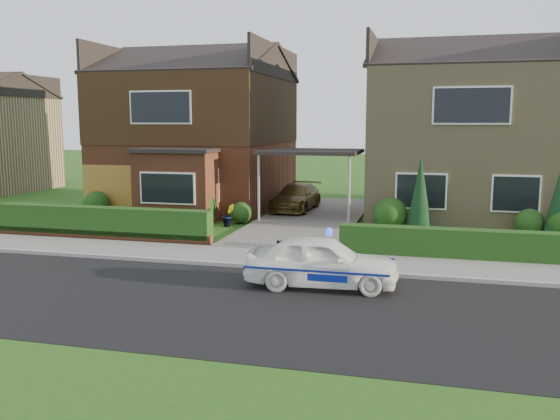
% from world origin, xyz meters
% --- Properties ---
extents(ground, '(120.00, 120.00, 0.00)m').
position_xyz_m(ground, '(0.00, 0.00, 0.00)').
color(ground, '#174D14').
rests_on(ground, ground).
extents(road, '(60.00, 6.00, 0.02)m').
position_xyz_m(road, '(0.00, 0.00, 0.00)').
color(road, black).
rests_on(road, ground).
extents(kerb, '(60.00, 0.16, 0.12)m').
position_xyz_m(kerb, '(0.00, 3.05, 0.06)').
color(kerb, '#9E9993').
rests_on(kerb, ground).
extents(sidewalk, '(60.00, 2.00, 0.10)m').
position_xyz_m(sidewalk, '(0.00, 4.10, 0.05)').
color(sidewalk, slate).
rests_on(sidewalk, ground).
extents(grass_verge, '(60.00, 4.00, 0.01)m').
position_xyz_m(grass_verge, '(0.00, -5.00, 0.00)').
color(grass_verge, '#174D14').
rests_on(grass_verge, ground).
extents(driveway, '(3.80, 12.00, 0.12)m').
position_xyz_m(driveway, '(0.00, 11.00, 0.06)').
color(driveway, '#666059').
rests_on(driveway, ground).
extents(house_left, '(7.50, 9.53, 7.25)m').
position_xyz_m(house_left, '(-5.78, 13.90, 3.81)').
color(house_left, brown).
rests_on(house_left, ground).
extents(house_right, '(7.50, 8.06, 7.25)m').
position_xyz_m(house_right, '(5.80, 13.99, 3.66)').
color(house_right, '#9A845E').
rests_on(house_right, ground).
extents(carport_link, '(3.80, 3.00, 2.77)m').
position_xyz_m(carport_link, '(0.00, 10.95, 2.66)').
color(carport_link, black).
rests_on(carport_link, ground).
extents(garage_door, '(2.20, 0.10, 2.10)m').
position_xyz_m(garage_door, '(-8.25, 9.96, 1.05)').
color(garage_door, '#91581F').
rests_on(garage_door, ground).
extents(dwarf_wall, '(7.70, 0.25, 0.36)m').
position_xyz_m(dwarf_wall, '(-5.80, 5.30, 0.18)').
color(dwarf_wall, brown).
rests_on(dwarf_wall, ground).
extents(hedge_left, '(7.50, 0.55, 0.90)m').
position_xyz_m(hedge_left, '(-5.80, 5.45, 0.00)').
color(hedge_left, '#123912').
rests_on(hedge_left, ground).
extents(hedge_right, '(7.50, 0.55, 0.80)m').
position_xyz_m(hedge_right, '(5.80, 5.35, 0.00)').
color(hedge_right, '#123912').
rests_on(hedge_right, ground).
extents(shrub_left_far, '(1.08, 1.08, 1.08)m').
position_xyz_m(shrub_left_far, '(-8.50, 9.50, 0.54)').
color(shrub_left_far, '#123912').
rests_on(shrub_left_far, ground).
extents(shrub_left_mid, '(1.32, 1.32, 1.32)m').
position_xyz_m(shrub_left_mid, '(-4.00, 9.30, 0.66)').
color(shrub_left_mid, '#123912').
rests_on(shrub_left_mid, ground).
extents(shrub_left_near, '(0.84, 0.84, 0.84)m').
position_xyz_m(shrub_left_near, '(-2.40, 9.60, 0.42)').
color(shrub_left_near, '#123912').
rests_on(shrub_left_near, ground).
extents(shrub_right_near, '(1.20, 1.20, 1.20)m').
position_xyz_m(shrub_right_near, '(3.20, 9.40, 0.60)').
color(shrub_right_near, '#123912').
rests_on(shrub_right_near, ground).
extents(shrub_right_mid, '(0.96, 0.96, 0.96)m').
position_xyz_m(shrub_right_mid, '(7.80, 9.50, 0.48)').
color(shrub_right_mid, '#123912').
rests_on(shrub_right_mid, ground).
extents(conifer_a, '(0.90, 0.90, 2.60)m').
position_xyz_m(conifer_a, '(4.20, 9.20, 1.30)').
color(conifer_a, black).
rests_on(conifer_a, ground).
extents(conifer_b, '(0.90, 0.90, 2.20)m').
position_xyz_m(conifer_b, '(8.60, 9.20, 1.10)').
color(conifer_b, black).
rests_on(conifer_b, ground).
extents(police_car, '(3.28, 3.66, 1.38)m').
position_xyz_m(police_car, '(2.15, 1.76, 0.61)').
color(police_car, white).
rests_on(police_car, ground).
extents(driveway_car, '(1.71, 3.84, 1.09)m').
position_xyz_m(driveway_car, '(-1.00, 12.82, 0.67)').
color(driveway_car, brown).
rests_on(driveway_car, driveway).
extents(potted_plant_a, '(0.48, 0.38, 0.82)m').
position_xyz_m(potted_plant_a, '(-6.06, 9.00, 0.41)').
color(potted_plant_a, gray).
rests_on(potted_plant_a, ground).
extents(potted_plant_b, '(0.59, 0.59, 0.84)m').
position_xyz_m(potted_plant_b, '(-2.65, 8.85, 0.42)').
color(potted_plant_b, gray).
rests_on(potted_plant_b, ground).
extents(potted_plant_c, '(0.43, 0.43, 0.73)m').
position_xyz_m(potted_plant_c, '(-7.30, 6.90, 0.36)').
color(potted_plant_c, gray).
rests_on(potted_plant_c, ground).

